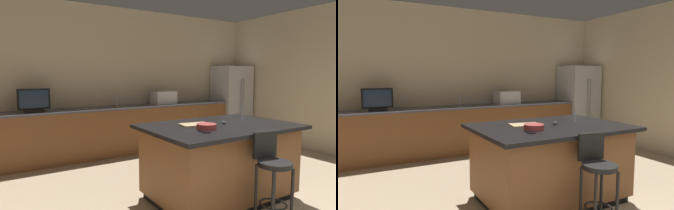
{
  "view_description": "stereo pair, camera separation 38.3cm",
  "coord_description": "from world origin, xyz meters",
  "views": [
    {
      "loc": [
        -2.22,
        -0.61,
        1.55
      ],
      "look_at": [
        0.27,
        3.42,
        1.06
      ],
      "focal_mm": 30.84,
      "sensor_mm": 36.0,
      "label": 1
    },
    {
      "loc": [
        -1.89,
        -0.8,
        1.55
      ],
      "look_at": [
        0.27,
        3.42,
        1.06
      ],
      "focal_mm": 30.84,
      "sensor_mm": 36.0,
      "label": 2
    }
  ],
  "objects": [
    {
      "name": "cutting_board",
      "position": [
        -0.11,
        2.17,
        0.95
      ],
      "size": [
        0.39,
        0.28,
        0.02
      ],
      "primitive_type": "cube",
      "rotation": [
        0.0,
        0.0,
        -0.17
      ],
      "color": "tan",
      "rests_on": "kitchen_island"
    },
    {
      "name": "sink_faucet_back",
      "position": [
        -0.08,
        4.8,
        1.05
      ],
      "size": [
        0.02,
        0.02,
        0.24
      ],
      "primitive_type": "cylinder",
      "color": "#B2B2B7",
      "rests_on": "counter_back"
    },
    {
      "name": "tv_remote",
      "position": [
        0.3,
        2.11,
        0.95
      ],
      "size": [
        0.15,
        0.15,
        0.02
      ],
      "primitive_type": "cube",
      "rotation": [
        0.0,
        0.0,
        -0.74
      ],
      "color": "black",
      "rests_on": "kitchen_island"
    },
    {
      "name": "bar_stool_center",
      "position": [
        0.18,
        1.26,
        0.58
      ],
      "size": [
        0.34,
        0.36,
        0.96
      ],
      "rotation": [
        0.0,
        0.0,
        -0.16
      ],
      "color": "black",
      "rests_on": "ground_plane"
    },
    {
      "name": "wall_right",
      "position": [
        3.4,
        2.54,
        1.46
      ],
      "size": [
        0.12,
        5.48,
        2.91
      ],
      "primitive_type": "cube",
      "color": "beige",
      "rests_on": "ground_plane"
    },
    {
      "name": "fruit_bowl",
      "position": [
        -0.15,
        1.91,
        0.97
      ],
      "size": [
        0.23,
        0.23,
        0.06
      ],
      "primitive_type": "cylinder",
      "color": "#993833",
      "rests_on": "kitchen_island"
    },
    {
      "name": "cell_phone",
      "position": [
        -0.28,
        1.78,
        0.94
      ],
      "size": [
        0.08,
        0.15,
        0.01
      ],
      "primitive_type": "cube",
      "rotation": [
        0.0,
        0.0,
        -0.07
      ],
      "color": "black",
      "rests_on": "kitchen_island"
    },
    {
      "name": "kitchen_island",
      "position": [
        0.17,
        2.04,
        0.48
      ],
      "size": [
        1.86,
        1.25,
        0.94
      ],
      "color": "black",
      "rests_on": "ground_plane"
    },
    {
      "name": "sink_faucet_island",
      "position": [
        0.56,
        2.04,
        1.05
      ],
      "size": [
        0.02,
        0.02,
        0.22
      ],
      "primitive_type": "cylinder",
      "color": "#B2B2B7",
      "rests_on": "kitchen_island"
    },
    {
      "name": "refrigerator",
      "position": [
        2.89,
        4.65,
        0.88
      ],
      "size": [
        0.81,
        0.73,
        1.76
      ],
      "color": "#B7BABF",
      "rests_on": "ground_plane"
    },
    {
      "name": "wall_back",
      "position": [
        0.0,
        5.08,
        1.46
      ],
      "size": [
        7.21,
        0.12,
        2.91
      ],
      "primitive_type": "cube",
      "color": "beige",
      "rests_on": "ground_plane"
    },
    {
      "name": "tv_monitor",
      "position": [
        -1.61,
        4.65,
        1.11
      ],
      "size": [
        0.51,
        0.16,
        0.4
      ],
      "color": "black",
      "rests_on": "counter_back"
    },
    {
      "name": "microwave",
      "position": [
        0.94,
        4.7,
        1.06
      ],
      "size": [
        0.48,
        0.36,
        0.28
      ],
      "primitive_type": "cube",
      "color": "#B7BABF",
      "rests_on": "counter_back"
    },
    {
      "name": "counter_back",
      "position": [
        -0.01,
        4.7,
        0.46
      ],
      "size": [
        4.96,
        0.62,
        0.93
      ],
      "color": "brown",
      "rests_on": "ground_plane"
    }
  ]
}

